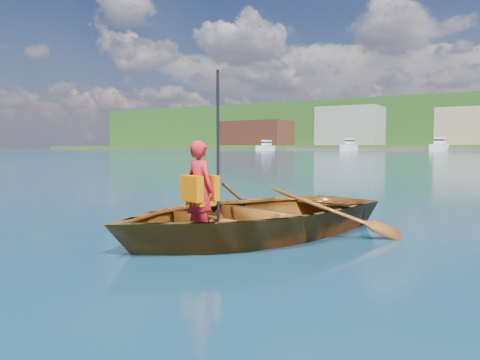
# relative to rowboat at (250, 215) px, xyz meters

# --- Properties ---
(ground) EXTENTS (600.00, 600.00, 0.00)m
(ground) POSITION_rel_rowboat_xyz_m (-0.18, -0.18, -0.27)
(ground) COLOR #101F46
(ground) RESTS_ON ground
(rowboat) EXTENTS (4.12, 4.83, 0.85)m
(rowboat) POSITION_rel_rowboat_xyz_m (0.00, 0.00, 0.00)
(rowboat) COLOR brown
(rowboat) RESTS_ON ground
(child_paddler) EXTENTS (0.49, 0.42, 1.97)m
(child_paddler) POSITION_rel_rowboat_xyz_m (-0.16, -0.90, 0.41)
(child_paddler) COLOR red
(child_paddler) RESTS_ON ground
(dock) EXTENTS (159.90, 14.80, 0.80)m
(dock) POSITION_rel_rowboat_xyz_m (-9.94, 147.82, 0.13)
(dock) COLOR brown
(dock) RESTS_ON ground
(waterfront_buildings) EXTENTS (202.00, 16.00, 14.00)m
(waterfront_buildings) POSITION_rel_rowboat_xyz_m (-7.92, 164.82, 7.47)
(waterfront_buildings) COLOR maroon
(waterfront_buildings) RESTS_ON ground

